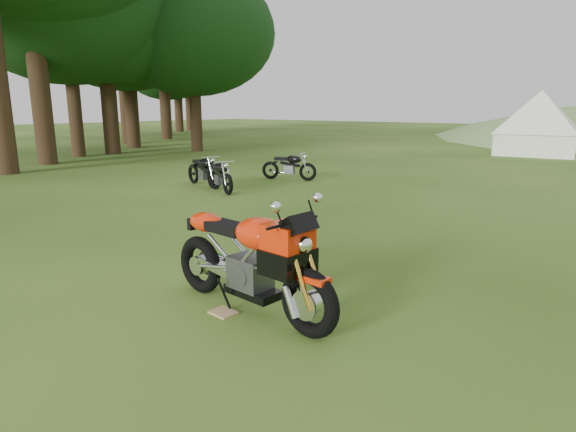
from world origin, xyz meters
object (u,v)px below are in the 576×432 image
Objects in this scene: vintage_moto_c at (219,175)px; vintage_moto_d at (289,165)px; vintage_moto_a at (203,170)px; plywood_board at (223,312)px; sport_motorcycle at (248,251)px; tent_left at (539,124)px.

vintage_moto_d is (0.13, 2.67, -0.00)m from vintage_moto_c.
vintage_moto_a is 0.97m from vintage_moto_c.
vintage_moto_c reaches higher than plywood_board.
sport_motorcycle reaches higher than vintage_moto_c.
vintage_moto_a is 1.05× the size of vintage_moto_d.
sport_motorcycle is 0.69× the size of tent_left.
vintage_moto_c is at bearing -110.50° from tent_left.
sport_motorcycle is 1.28× the size of vintage_moto_a.
tent_left is at bearing 98.63° from sport_motorcycle.
vintage_moto_c is at bearing 143.09° from sport_motorcycle.
sport_motorcycle is 1.35× the size of vintage_moto_d.
vintage_moto_a is at bearing 145.72° from sport_motorcycle.
sport_motorcycle is at bearing -72.56° from vintage_moto_d.
vintage_moto_a is 16.25m from tent_left.
tent_left is (3.87, 13.07, 0.95)m from vintage_moto_d.
sport_motorcycle reaches higher than vintage_moto_a.
sport_motorcycle reaches higher than vintage_moto_d.
vintage_moto_d is at bearing 124.67° from plywood_board.
vintage_moto_c is 2.67m from vintage_moto_d.
sport_motorcycle is 8.31× the size of plywood_board.
plywood_board is 8.45m from vintage_moto_a.
sport_motorcycle is 1.33× the size of vintage_moto_c.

